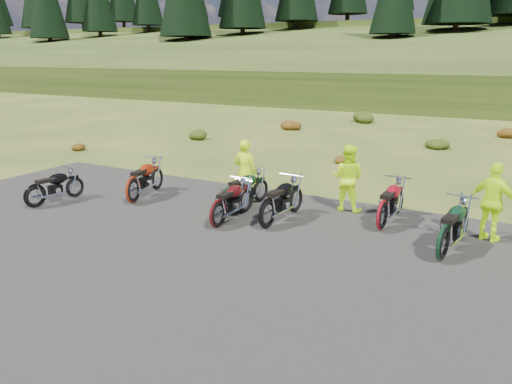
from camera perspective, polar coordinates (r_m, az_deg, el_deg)
The scene contains 22 objects.
ground at distance 12.77m, azimuth -2.76°, elevation -4.54°, with size 300.00×300.00×0.00m, color #394617.
gravel_pad at distance 11.24m, azimuth -8.15°, elevation -7.56°, with size 20.00×12.00×0.04m, color black.
hill_slope at distance 60.68m, azimuth 23.20°, elevation 10.17°, with size 300.00×46.00×3.00m, color #263612, non-canonical shape.
hill_plateau at distance 120.44m, azimuth 26.46°, elevation 11.88°, with size 300.00×90.00×9.17m, color #263612.
shrub_0 at distance 24.80m, azimuth -19.44°, elevation 5.02°, with size 0.77×0.77×0.45m, color #63280C.
shrub_1 at distance 26.76m, azimuth -6.75°, elevation 6.68°, with size 1.03×1.03×0.61m, color #1F370D.
shrub_2 at distance 29.84m, azimuth 3.83°, elevation 7.81°, with size 1.30×1.30×0.77m, color #63280C.
shrub_3 at distance 33.73m, azimuth 12.24°, elevation 8.52°, with size 1.56×1.56×0.92m, color #1F370D.
shrub_4 at distance 20.94m, azimuth 9.59°, elevation 3.89°, with size 0.77×0.77×0.45m, color #63280C.
shrub_5 at distance 25.32m, azimuth 19.90°, elevation 5.35°, with size 1.03×1.03×0.61m, color #1F370D.
shrub_6 at distance 30.27m, azimuth 27.03°, elevation 6.27°, with size 1.30×1.30×0.77m, color #63280C.
motorcycle_0 at distance 15.98m, azimuth -23.79°, elevation -1.73°, with size 1.99×0.66×1.04m, color black, non-canonical shape.
motorcycle_1 at distance 15.52m, azimuth -13.77°, elevation -1.31°, with size 2.29×0.76×1.20m, color maroon, non-canonical shape.
motorcycle_2 at distance 14.13m, azimuth -3.08°, elevation -2.53°, with size 2.16×0.72×1.13m, color black, non-canonical shape.
motorcycle_3 at distance 13.39m, azimuth -3.94°, elevation -3.59°, with size 1.87×0.62×0.98m, color #A4A4A9, non-canonical shape.
motorcycle_4 at distance 13.00m, azimuth -4.33°, elevation -4.19°, with size 2.12×0.71×1.11m, color #430B0C, non-canonical shape.
motorcycle_5 at distance 12.93m, azimuth 1.29°, elevation -4.26°, with size 2.28×0.76×1.19m, color black, non-canonical shape.
motorcycle_6 at distance 13.18m, azimuth 14.10°, elevation -4.35°, with size 2.24×0.75×1.17m, color maroon, non-canonical shape.
motorcycle_7 at distance 11.71m, azimuth 20.39°, elevation -7.44°, with size 2.30×0.77×1.20m, color black, non-canonical shape.
person_middle at distance 14.85m, azimuth -1.28°, elevation 2.23°, with size 0.70×0.46×1.92m, color #BBED0C.
person_right_a at distance 14.36m, azimuth 10.41°, elevation 1.49°, with size 0.93×0.72×1.91m, color #BBED0C.
person_right_b at distance 13.06m, azimuth 25.48°, elevation -1.19°, with size 1.13×0.47×1.92m, color #BBED0C.
Camera 1 is at (6.32, -10.19, 4.38)m, focal length 35.00 mm.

